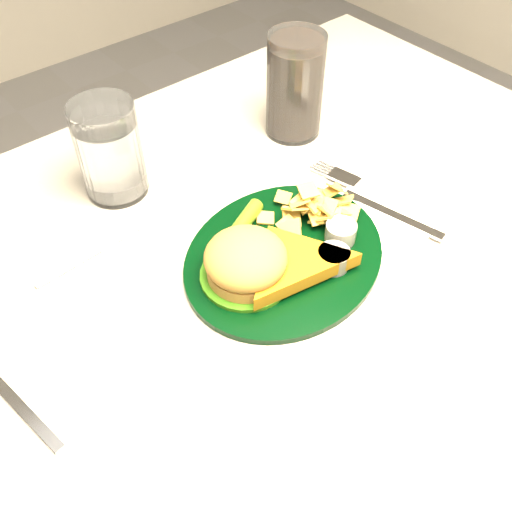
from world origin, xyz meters
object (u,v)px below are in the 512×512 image
Objects in this scene: table at (245,416)px; fork_napkin at (386,210)px; dinner_plate at (285,241)px; water_glass at (110,150)px; cola_glass at (295,86)px.

fork_napkin reaches higher than table.
fork_napkin is at bearing -13.53° from table.
fork_napkin is (0.15, -0.03, -0.02)m from dinner_plate.
table is 4.45× the size of dinner_plate.
water_glass is at bearing 96.01° from dinner_plate.
cola_glass is 0.82× the size of fork_napkin.
dinner_plate is at bearing 157.26° from fork_napkin.
water_glass is at bearing 169.86° from cola_glass.
cola_glass is (0.24, 0.17, 0.45)m from table.
fork_napkin is at bearing -47.73° from water_glass.
water_glass is 0.71× the size of fork_napkin.
table is 7.87× the size of cola_glass.
table is at bearing 141.02° from dinner_plate.
cola_glass reaches higher than table.
water_glass reaches higher than dinner_plate.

